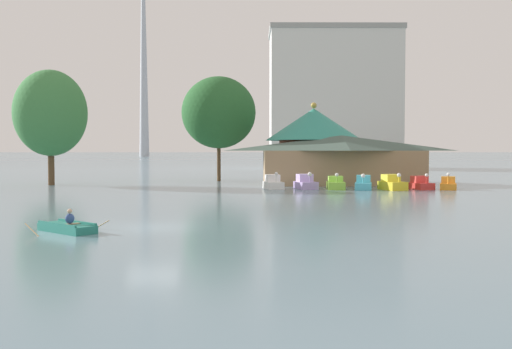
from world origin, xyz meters
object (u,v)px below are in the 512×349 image
(green_roof_pavilion, at_px, (314,139))
(shoreline_tree_tall_left, at_px, (50,113))
(pedal_boat_lime, at_px, (336,184))
(background_building_block, at_px, (334,99))
(pedal_boat_cyan, at_px, (363,184))
(pedal_boat_white, at_px, (273,183))
(pedal_boat_red, at_px, (421,184))
(boathouse, at_px, (341,159))
(pedal_boat_orange, at_px, (448,184))
(rowboat_with_rower, at_px, (67,227))
(pedal_boat_lavender, at_px, (306,183))
(shoreline_tree_mid, at_px, (219,113))
(distant_broadcast_tower, at_px, (143,14))
(pedal_boat_yellow, at_px, (392,184))

(green_roof_pavilion, xyz_separation_m, shoreline_tree_tall_left, (-28.79, -6.48, 2.63))
(pedal_boat_lime, distance_m, shoreline_tree_tall_left, 31.15)
(background_building_block, bearing_deg, pedal_boat_cyan, -95.46)
(pedal_boat_white, xyz_separation_m, pedal_boat_red, (14.08, -0.96, -0.03))
(pedal_boat_white, bearing_deg, boathouse, 120.79)
(pedal_boat_white, relative_size, pedal_boat_orange, 1.09)
(rowboat_with_rower, xyz_separation_m, background_building_block, (25.44, 95.39, 14.11))
(pedal_boat_lavender, xyz_separation_m, shoreline_tree_tall_left, (-26.68, 6.24, 7.12))
(rowboat_with_rower, distance_m, background_building_block, 99.72)
(rowboat_with_rower, height_order, shoreline_tree_mid, shoreline_tree_mid)
(green_roof_pavilion, xyz_separation_m, distant_broadcast_tower, (-69.63, 272.82, 76.85))
(pedal_boat_yellow, bearing_deg, pedal_boat_cyan, -115.32)
(pedal_boat_yellow, distance_m, shoreline_tree_tall_left, 36.29)
(pedal_boat_red, relative_size, green_roof_pavilion, 0.24)
(pedal_boat_white, height_order, shoreline_tree_tall_left, shoreline_tree_tall_left)
(pedal_boat_yellow, distance_m, pedal_boat_red, 3.05)
(boathouse, relative_size, green_roof_pavilion, 1.61)
(pedal_boat_white, distance_m, background_building_block, 68.29)
(pedal_boat_yellow, height_order, distant_broadcast_tower, distant_broadcast_tower)
(pedal_boat_cyan, relative_size, green_roof_pavilion, 0.26)
(pedal_boat_white, xyz_separation_m, pedal_boat_orange, (16.60, -1.37, -0.05))
(pedal_boat_yellow, height_order, pedal_boat_orange, pedal_boat_orange)
(pedal_boat_orange, bearing_deg, pedal_boat_lime, -74.71)
(rowboat_with_rower, bearing_deg, boathouse, -75.83)
(pedal_boat_lavender, height_order, background_building_block, background_building_block)
(pedal_boat_lavender, relative_size, pedal_boat_red, 1.06)
(pedal_boat_cyan, bearing_deg, pedal_boat_orange, 102.87)
(pedal_boat_white, xyz_separation_m, pedal_boat_cyan, (8.51, -1.48, 0.00))
(pedal_boat_lime, bearing_deg, pedal_boat_orange, 90.31)
(pedal_boat_cyan, xyz_separation_m, pedal_boat_yellow, (2.65, -0.34, 0.04))
(rowboat_with_rower, distance_m, pedal_boat_orange, 39.60)
(background_building_block, bearing_deg, shoreline_tree_mid, -112.36)
(rowboat_with_rower, bearing_deg, pedal_boat_orange, -93.18)
(pedal_boat_orange, bearing_deg, rowboat_with_rower, -25.28)
(green_roof_pavilion, distance_m, shoreline_tree_tall_left, 29.62)
(pedal_boat_yellow, xyz_separation_m, pedal_boat_red, (2.92, 0.86, -0.08))
(pedal_boat_red, distance_m, shoreline_tree_tall_left, 38.95)
(boathouse, distance_m, background_building_block, 59.36)
(pedal_boat_yellow, height_order, pedal_boat_red, pedal_boat_yellow)
(pedal_boat_red, xyz_separation_m, green_roof_pavilion, (-8.85, 13.45, 4.55))
(pedal_boat_lavender, relative_size, boathouse, 0.16)
(pedal_boat_lavender, height_order, boathouse, boathouse)
(pedal_boat_white, xyz_separation_m, boathouse, (7.74, 7.41, 2.27))
(pedal_boat_lime, bearing_deg, shoreline_tree_tall_left, -100.07)
(rowboat_with_rower, distance_m, pedal_boat_red, 38.23)
(pedal_boat_white, bearing_deg, shoreline_tree_mid, -169.90)
(pedal_boat_yellow, bearing_deg, distant_broadcast_tower, 176.63)
(pedal_boat_white, xyz_separation_m, shoreline_tree_tall_left, (-23.55, 6.02, 7.15))
(pedal_boat_lime, xyz_separation_m, boathouse, (1.78, 8.27, 2.30))
(pedal_boat_yellow, distance_m, background_building_block, 68.52)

